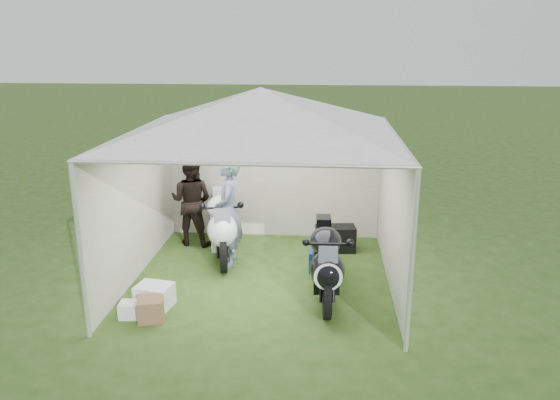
% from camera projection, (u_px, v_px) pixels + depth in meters
% --- Properties ---
extents(ground, '(80.00, 80.00, 0.00)m').
position_uv_depth(ground, '(262.00, 277.00, 8.75)').
color(ground, '#274113').
rests_on(ground, ground).
extents(canopy_tent, '(5.66, 5.66, 3.00)m').
position_uv_depth(canopy_tent, '(261.00, 116.00, 8.05)').
color(canopy_tent, silver).
rests_on(canopy_tent, ground).
extents(motorcycle_white, '(0.81, 2.18, 1.08)m').
position_uv_depth(motorcycle_white, '(221.00, 224.00, 9.43)').
color(motorcycle_white, black).
rests_on(motorcycle_white, ground).
extents(motorcycle_black, '(0.53, 2.12, 1.04)m').
position_uv_depth(motorcycle_black, '(326.00, 260.00, 7.91)').
color(motorcycle_black, black).
rests_on(motorcycle_black, ground).
extents(paddock_stand, '(0.47, 0.31, 0.34)m').
position_uv_depth(paddock_stand, '(323.00, 261.00, 8.95)').
color(paddock_stand, '#1E42AD').
rests_on(paddock_stand, ground).
extents(person_dark_jacket, '(0.90, 0.76, 1.66)m').
position_uv_depth(person_dark_jacket, '(191.00, 201.00, 9.99)').
color(person_dark_jacket, black).
rests_on(person_dark_jacket, ground).
extents(person_blue_jacket, '(0.48, 0.70, 1.85)m').
position_uv_depth(person_blue_jacket, '(229.00, 212.00, 9.03)').
color(person_blue_jacket, slate).
rests_on(person_blue_jacket, ground).
extents(equipment_box, '(0.50, 0.42, 0.46)m').
position_uv_depth(equipment_box, '(342.00, 238.00, 9.81)').
color(equipment_box, black).
rests_on(equipment_box, ground).
extents(crate_0, '(0.55, 0.46, 0.33)m').
position_uv_depth(crate_0, '(155.00, 296.00, 7.75)').
color(crate_0, silver).
rests_on(crate_0, ground).
extents(crate_1, '(0.41, 0.41, 0.30)m').
position_uv_depth(crate_1, '(151.00, 309.00, 7.39)').
color(crate_1, brown).
rests_on(crate_1, ground).
extents(crate_2, '(0.31, 0.27, 0.22)m').
position_uv_depth(crate_2, '(131.00, 310.00, 7.47)').
color(crate_2, silver).
rests_on(crate_2, ground).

